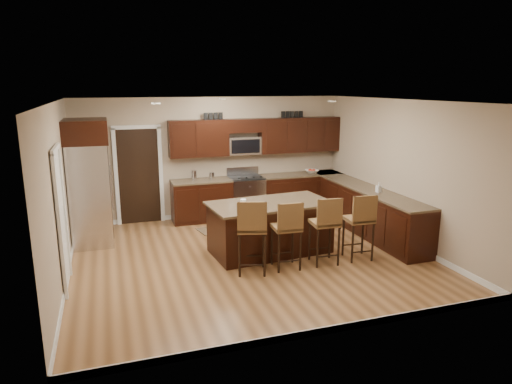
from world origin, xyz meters
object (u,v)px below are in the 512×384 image
object	(u,v)px
stool_extra	(361,219)
range	(246,196)
refrigerator	(89,181)
island	(270,229)
stool_mid	(288,227)
stool_left	(252,228)
stool_right	(326,223)

from	to	relation	value
stool_extra	range	bearing A→B (deg)	112.95
range	refrigerator	size ratio (longest dim) A/B	0.47
range	island	distance (m)	2.34
range	island	world-z (taller)	range
stool_mid	stool_left	bearing A→B (deg)	-177.09
refrigerator	stool_extra	xyz separation A→B (m)	(4.37, -2.37, -0.47)
stool_mid	stool_extra	distance (m)	1.34
stool_extra	stool_right	bearing A→B (deg)	-175.76
island	stool_extra	size ratio (longest dim) A/B	1.93
island	stool_left	xyz separation A→B (m)	(-0.61, -0.85, 0.33)
stool_extra	stool_mid	bearing A→B (deg)	-175.80
stool_right	refrigerator	xyz separation A→B (m)	(-3.72, 2.37, 0.47)
range	stool_extra	xyz separation A→B (m)	(1.07, -3.17, 0.26)
stool_right	stool_extra	size ratio (longest dim) A/B	1.00
stool_mid	stool_right	world-z (taller)	stool_right
stool_right	refrigerator	distance (m)	4.44
refrigerator	stool_extra	world-z (taller)	refrigerator
island	stool_extra	bearing A→B (deg)	-37.84
stool_left	refrigerator	bearing A→B (deg)	152.23
stool_right	refrigerator	world-z (taller)	refrigerator
stool_mid	stool_extra	world-z (taller)	stool_extra
range	stool_left	xyz separation A→B (m)	(-0.87, -3.17, 0.29)
island	stool_mid	bearing A→B (deg)	-95.81
island	stool_extra	xyz separation A→B (m)	(1.33, -0.85, 0.30)
range	stool_left	bearing A→B (deg)	-105.36
range	stool_mid	distance (m)	3.19
range	stool_right	distance (m)	3.21
stool_mid	stool_right	size ratio (longest dim) A/B	0.98
range	stool_right	xyz separation A→B (m)	(0.42, -3.17, 0.26)
stool_mid	refrigerator	distance (m)	3.88
island	stool_right	distance (m)	1.13
range	island	size ratio (longest dim) A/B	0.49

